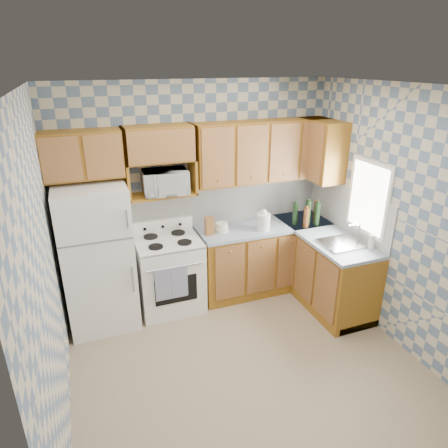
{
  "coord_description": "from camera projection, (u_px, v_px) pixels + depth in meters",
  "views": [
    {
      "loc": [
        -1.36,
        -2.98,
        2.89
      ],
      "look_at": [
        0.05,
        0.75,
        1.25
      ],
      "focal_mm": 32.0,
      "sensor_mm": 36.0,
      "label": 1
    }
  ],
  "objects": [
    {
      "name": "dish_towel_right",
      "position": [
        180.0,
        282.0,
        4.59
      ],
      "size": [
        0.19,
        0.02,
        0.4
      ],
      "primitive_type": "cube",
      "color": "navy",
      "rests_on": "stove_body"
    },
    {
      "name": "upper_cabinets_back",
      "position": [
        263.0,
        151.0,
        4.93
      ],
      "size": [
        1.75,
        0.33,
        0.74
      ],
      "primitive_type": "cube",
      "color": "brown",
      "rests_on": "back_wall"
    },
    {
      "name": "bottle_3",
      "position": [
        306.0,
        218.0,
        5.04
      ],
      "size": [
        0.07,
        0.07,
        0.26
      ],
      "primitive_type": "cylinder",
      "color": "#583114",
      "rests_on": "countertop_back"
    },
    {
      "name": "electric_kettle",
      "position": [
        263.0,
        222.0,
        4.97
      ],
      "size": [
        0.17,
        0.17,
        0.21
      ],
      "primitive_type": "cylinder",
      "color": "white",
      "rests_on": "countertop_back"
    },
    {
      "name": "soap_bottle",
      "position": [
        372.0,
        242.0,
        4.46
      ],
      "size": [
        0.06,
        0.06,
        0.17
      ],
      "primitive_type": "cylinder",
      "color": "beige",
      "rests_on": "countertop_right"
    },
    {
      "name": "upper_cabinets_right",
      "position": [
        321.0,
        150.0,
        5.0
      ],
      "size": [
        0.33,
        0.7,
        0.74
      ],
      "primitive_type": "cube",
      "color": "brown",
      "rests_on": "right_wall"
    },
    {
      "name": "base_cabinets_right",
      "position": [
        321.0,
        267.0,
        5.11
      ],
      "size": [
        0.6,
        1.6,
        0.88
      ],
      "primitive_type": "cube",
      "color": "brown",
      "rests_on": "floor"
    },
    {
      "name": "upper_cabinets_fridge",
      "position": [
        82.0,
        155.0,
        4.2
      ],
      "size": [
        0.82,
        0.33,
        0.5
      ],
      "primitive_type": "cube",
      "color": "brown",
      "rests_on": "back_wall"
    },
    {
      "name": "sink",
      "position": [
        342.0,
        244.0,
        4.62
      ],
      "size": [
        0.48,
        0.4,
        0.03
      ],
      "primitive_type": "cube",
      "color": "#B7B7BC",
      "rests_on": "countertop_right"
    },
    {
      "name": "refrigerator",
      "position": [
        98.0,
        258.0,
        4.47
      ],
      "size": [
        0.75,
        0.7,
        1.68
      ],
      "primitive_type": "cube",
      "color": "white",
      "rests_on": "floor"
    },
    {
      "name": "window",
      "position": [
        368.0,
        198.0,
        4.51
      ],
      "size": [
        0.02,
        0.66,
        0.86
      ],
      "primitive_type": "cube",
      "color": "silver",
      "rests_on": "right_wall"
    },
    {
      "name": "bottle_0",
      "position": [
        308.0,
        212.0,
        5.12
      ],
      "size": [
        0.07,
        0.07,
        0.33
      ],
      "primitive_type": "cylinder",
      "color": "black",
      "rests_on": "countertop_back"
    },
    {
      "name": "bottle_4",
      "position": [
        295.0,
        214.0,
        5.13
      ],
      "size": [
        0.07,
        0.07,
        0.29
      ],
      "primitive_type": "cylinder",
      "color": "black",
      "rests_on": "countertop_back"
    },
    {
      "name": "back_wall",
      "position": [
        196.0,
        193.0,
        5.0
      ],
      "size": [
        3.4,
        0.02,
        2.7
      ],
      "primitive_type": "cube",
      "color": "slate",
      "rests_on": "ground"
    },
    {
      "name": "dish_towel_left",
      "position": [
        163.0,
        285.0,
        4.53
      ],
      "size": [
        0.19,
        0.02,
        0.4
      ],
      "primitive_type": "cube",
      "color": "navy",
      "rests_on": "stove_body"
    },
    {
      "name": "cooktop",
      "position": [
        167.0,
        241.0,
        4.73
      ],
      "size": [
        0.76,
        0.65,
        0.02
      ],
      "primitive_type": "cube",
      "color": "silver",
      "rests_on": "stove_body"
    },
    {
      "name": "backsplash_right",
      "position": [
        347.0,
        208.0,
        4.91
      ],
      "size": [
        0.02,
        1.6,
        0.56
      ],
      "primitive_type": "cube",
      "color": "white",
      "rests_on": "right_wall"
    },
    {
      "name": "microwave_shelf",
      "position": [
        162.0,
        195.0,
        4.67
      ],
      "size": [
        0.8,
        0.33,
        0.03
      ],
      "primitive_type": "cube",
      "color": "brown",
      "rests_on": "back_wall"
    },
    {
      "name": "backsplash_back",
      "position": [
        226.0,
        201.0,
        5.18
      ],
      "size": [
        2.6,
        0.02,
        0.56
      ],
      "primitive_type": "cube",
      "color": "white",
      "rests_on": "back_wall"
    },
    {
      "name": "countertop_back",
      "position": [
        265.0,
        226.0,
        5.17
      ],
      "size": [
        1.77,
        0.63,
        0.04
      ],
      "primitive_type": "cube",
      "color": "gray",
      "rests_on": "base_cabinets_back"
    },
    {
      "name": "base_cabinets_back",
      "position": [
        264.0,
        257.0,
        5.35
      ],
      "size": [
        1.75,
        0.6,
        0.88
      ],
      "primitive_type": "cube",
      "color": "brown",
      "rests_on": "floor"
    },
    {
      "name": "stove_body",
      "position": [
        169.0,
        275.0,
        4.9
      ],
      "size": [
        0.76,
        0.65,
        0.9
      ],
      "primitive_type": "cube",
      "color": "white",
      "rests_on": "floor"
    },
    {
      "name": "knife_block",
      "position": [
        209.0,
        226.0,
        4.84
      ],
      "size": [
        0.1,
        0.1,
        0.22
      ],
      "primitive_type": "cube",
      "rotation": [
        0.0,
        0.0,
        -0.05
      ],
      "color": "brown",
      "rests_on": "countertop_back"
    },
    {
      "name": "right_wall",
      "position": [
        397.0,
        220.0,
        4.17
      ],
      "size": [
        0.02,
        3.2,
        2.7
      ],
      "primitive_type": "cube",
      "color": "slate",
      "rests_on": "ground"
    },
    {
      "name": "food_containers",
      "position": [
        222.0,
        227.0,
        4.94
      ],
      "size": [
        0.17,
        0.17,
        0.11
      ],
      "primitive_type": null,
      "color": "beige",
      "rests_on": "countertop_back"
    },
    {
      "name": "floor",
      "position": [
        245.0,
        362.0,
        4.13
      ],
      "size": [
        3.4,
        3.4,
        0.0
      ],
      "primitive_type": "plane",
      "color": "#887559",
      "rests_on": "ground"
    },
    {
      "name": "backguard",
      "position": [
        162.0,
        225.0,
        4.93
      ],
      "size": [
        0.76,
        0.08,
        0.17
      ],
      "primitive_type": "cube",
      "color": "white",
      "rests_on": "cooktop"
    },
    {
      "name": "microwave",
      "position": [
        165.0,
        182.0,
        4.59
      ],
      "size": [
        0.53,
        0.37,
        0.28
      ],
      "primitive_type": "imported",
      "rotation": [
        0.0,
        0.0,
        -0.06
      ],
      "color": "white",
      "rests_on": "microwave_shelf"
    },
    {
      "name": "countertop_right",
      "position": [
        324.0,
        234.0,
        4.93
      ],
      "size": [
        0.63,
        1.6,
        0.04
      ],
      "primitive_type": "cube",
      "color": "gray",
      "rests_on": "base_cabinets_right"
    },
    {
      "name": "bottle_2",
      "position": [
        316.0,
        212.0,
        5.21
      ],
      "size": [
        0.07,
        0.07,
        0.28
      ],
      "primitive_type": "cylinder",
      "color": "#583114",
      "rests_on": "countertop_back"
    },
    {
      "name": "bottle_1",
      "position": [
        317.0,
        214.0,
        5.1
      ],
      "size": [
        0.07,
        0.07,
        0.3
      ],
      "primitive_type": "cylinder",
      "color": "black",
      "rests_on": "countertop_back"
    }
  ]
}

